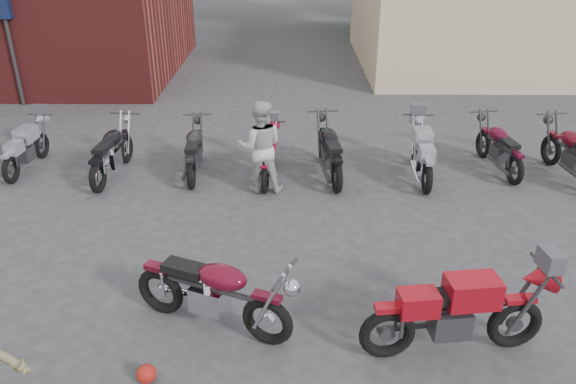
# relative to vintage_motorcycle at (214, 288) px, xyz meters

# --- Properties ---
(ground) EXTENTS (90.00, 90.00, 0.00)m
(ground) POSITION_rel_vintage_motorcycle_xyz_m (0.02, -0.29, -0.64)
(ground) COLOR #323234
(stucco_building) EXTENTS (10.00, 8.00, 3.50)m
(stucco_building) POSITION_rel_vintage_motorcycle_xyz_m (8.52, 14.71, 1.11)
(stucco_building) COLOR tan
(stucco_building) RESTS_ON ground
(vintage_motorcycle) EXTENTS (2.30, 1.51, 1.27)m
(vintage_motorcycle) POSITION_rel_vintage_motorcycle_xyz_m (0.00, 0.00, 0.00)
(vintage_motorcycle) COLOR #5B0B1D
(vintage_motorcycle) RESTS_ON ground
(sportbike) EXTENTS (2.30, 0.99, 1.29)m
(sportbike) POSITION_rel_vintage_motorcycle_xyz_m (3.00, -0.42, 0.01)
(sportbike) COLOR maroon
(sportbike) RESTS_ON ground
(helmet) EXTENTS (0.30, 0.30, 0.22)m
(helmet) POSITION_rel_vintage_motorcycle_xyz_m (-0.70, -0.95, -0.53)
(helmet) COLOR #A41911
(helmet) RESTS_ON ground
(person_light) EXTENTS (0.90, 0.71, 1.82)m
(person_light) POSITION_rel_vintage_motorcycle_xyz_m (0.40, 4.15, 0.28)
(person_light) COLOR #B8B9B4
(person_light) RESTS_ON ground
(row_bike_1) EXTENTS (0.73, 1.87, 1.07)m
(row_bike_1) POSITION_rel_vintage_motorcycle_xyz_m (-4.62, 5.14, -0.10)
(row_bike_1) COLOR #90939D
(row_bike_1) RESTS_ON ground
(row_bike_2) EXTENTS (0.88, 2.11, 1.19)m
(row_bike_2) POSITION_rel_vintage_motorcycle_xyz_m (-2.70, 4.81, -0.04)
(row_bike_2) COLOR black
(row_bike_2) RESTS_ON ground
(row_bike_3) EXTENTS (0.74, 1.98, 1.13)m
(row_bike_3) POSITION_rel_vintage_motorcycle_xyz_m (-1.02, 4.94, -0.07)
(row_bike_3) COLOR black
(row_bike_3) RESTS_ON ground
(row_bike_4) EXTENTS (0.72, 1.86, 1.06)m
(row_bike_4) POSITION_rel_vintage_motorcycle_xyz_m (0.52, 4.73, -0.11)
(row_bike_4) COLOR #B00E35
(row_bike_4) RESTS_ON ground
(row_bike_5) EXTENTS (0.96, 2.19, 1.23)m
(row_bike_5) POSITION_rel_vintage_motorcycle_xyz_m (1.77, 4.85, -0.02)
(row_bike_5) COLOR black
(row_bike_5) RESTS_ON ground
(row_bike_6) EXTENTS (0.78, 2.07, 1.18)m
(row_bike_6) POSITION_rel_vintage_motorcycle_xyz_m (3.66, 4.78, -0.05)
(row_bike_6) COLOR #92969F
(row_bike_6) RESTS_ON ground
(row_bike_7) EXTENTS (0.91, 2.03, 1.14)m
(row_bike_7) POSITION_rel_vintage_motorcycle_xyz_m (5.36, 5.17, -0.07)
(row_bike_7) COLOR #4B091F
(row_bike_7) RESTS_ON ground
(row_bike_8) EXTENTS (1.02, 2.21, 1.23)m
(row_bike_8) POSITION_rel_vintage_motorcycle_xyz_m (6.71, 4.71, -0.02)
(row_bike_8) COLOR #550A17
(row_bike_8) RESTS_ON ground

